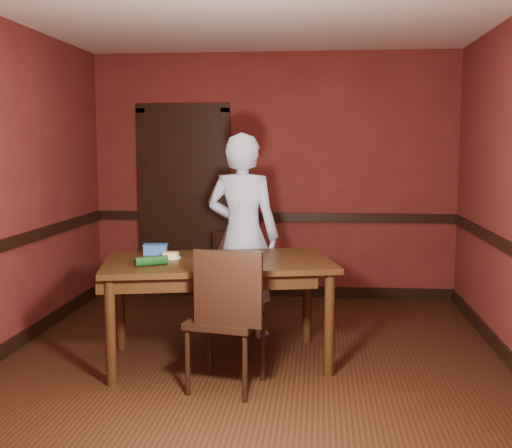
% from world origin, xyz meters
% --- Properties ---
extents(floor, '(4.00, 4.50, 0.01)m').
position_xyz_m(floor, '(0.00, 0.00, 0.00)').
color(floor, black).
rests_on(floor, ground).
extents(ceiling, '(4.00, 4.50, 0.01)m').
position_xyz_m(ceiling, '(0.00, 0.00, 2.70)').
color(ceiling, beige).
rests_on(ceiling, ground).
extents(wall_back, '(4.00, 0.02, 2.70)m').
position_xyz_m(wall_back, '(0.00, 2.25, 1.35)').
color(wall_back, '#5D221C').
rests_on(wall_back, ground).
extents(wall_front, '(4.00, 0.02, 2.70)m').
position_xyz_m(wall_front, '(0.00, -2.25, 1.35)').
color(wall_front, '#5D221C').
rests_on(wall_front, ground).
extents(wall_left, '(0.02, 4.50, 2.70)m').
position_xyz_m(wall_left, '(-2.00, 0.00, 1.35)').
color(wall_left, '#5D221C').
rests_on(wall_left, ground).
extents(dado_back, '(4.00, 0.03, 0.10)m').
position_xyz_m(dado_back, '(0.00, 2.23, 0.90)').
color(dado_back, black).
rests_on(dado_back, ground).
extents(dado_left, '(0.03, 4.50, 0.10)m').
position_xyz_m(dado_left, '(-1.99, 0.00, 0.90)').
color(dado_left, black).
rests_on(dado_left, ground).
extents(baseboard_back, '(4.00, 0.03, 0.12)m').
position_xyz_m(baseboard_back, '(0.00, 2.23, 0.06)').
color(baseboard_back, black).
rests_on(baseboard_back, ground).
extents(baseboard_left, '(0.03, 4.50, 0.12)m').
position_xyz_m(baseboard_left, '(-1.99, 0.00, 0.06)').
color(baseboard_left, black).
rests_on(baseboard_left, ground).
extents(door, '(1.05, 0.07, 2.20)m').
position_xyz_m(door, '(-1.00, 2.22, 1.09)').
color(door, black).
rests_on(door, ground).
extents(dining_table, '(1.91, 1.33, 0.81)m').
position_xyz_m(dining_table, '(-0.26, -0.01, 0.41)').
color(dining_table, black).
rests_on(dining_table, floor).
extents(chair_far, '(0.49, 0.49, 0.84)m').
position_xyz_m(chair_far, '(-0.31, 1.28, 0.42)').
color(chair_far, black).
rests_on(chair_far, floor).
extents(chair_near, '(0.56, 0.56, 1.01)m').
position_xyz_m(chair_near, '(-0.12, -0.55, 0.50)').
color(chair_near, black).
rests_on(chair_near, floor).
extents(person, '(0.73, 0.56, 1.80)m').
position_xyz_m(person, '(-0.16, 0.75, 0.90)').
color(person, silver).
rests_on(person, floor).
extents(sandwich_plate, '(0.28, 0.28, 0.07)m').
position_xyz_m(sandwich_plate, '(-0.15, -0.04, 0.83)').
color(sandwich_plate, silver).
rests_on(sandwich_plate, dining_table).
extents(sauce_jar, '(0.07, 0.07, 0.08)m').
position_xyz_m(sauce_jar, '(0.06, -0.09, 0.85)').
color(sauce_jar, '#4C8938').
rests_on(sauce_jar, dining_table).
extents(cheese_saucer, '(0.15, 0.15, 0.05)m').
position_xyz_m(cheese_saucer, '(-0.64, 0.02, 0.83)').
color(cheese_saucer, silver).
rests_on(cheese_saucer, dining_table).
extents(food_tub, '(0.21, 0.16, 0.08)m').
position_xyz_m(food_tub, '(-0.80, 0.19, 0.85)').
color(food_tub, blue).
rests_on(food_tub, dining_table).
extents(wrapped_veg, '(0.24, 0.19, 0.07)m').
position_xyz_m(wrapped_veg, '(-0.71, -0.30, 0.85)').
color(wrapped_veg, '#103B13').
rests_on(wrapped_veg, dining_table).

